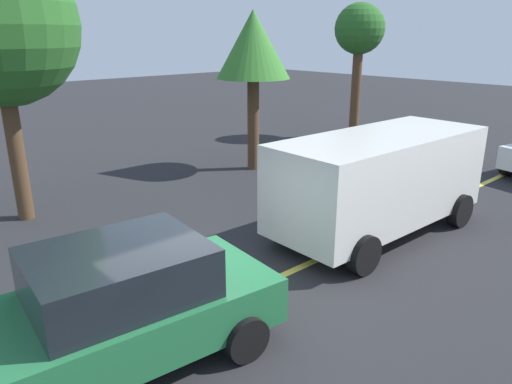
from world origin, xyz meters
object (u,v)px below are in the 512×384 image
at_px(tree_left_verge, 253,47).
at_px(car_green_mid_road, 110,310).
at_px(white_van, 379,178).
at_px(tree_centre_verge, 359,33).

bearing_deg(tree_left_verge, car_green_mid_road, -142.57).
height_order(white_van, tree_left_verge, tree_left_verge).
height_order(car_green_mid_road, tree_centre_verge, tree_centre_verge).
bearing_deg(tree_centre_verge, car_green_mid_road, -154.20).
bearing_deg(car_green_mid_road, tree_left_verge, 37.43).
bearing_deg(tree_left_verge, white_van, -105.40).
height_order(white_van, car_green_mid_road, white_van).
xyz_separation_m(car_green_mid_road, tree_centre_verge, (14.57, 7.04, 3.41)).
xyz_separation_m(tree_left_verge, tree_centre_verge, (6.63, 0.97, 0.42)).
relative_size(tree_left_verge, tree_centre_verge, 0.91).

